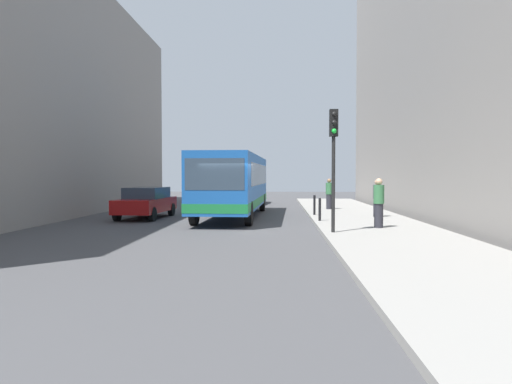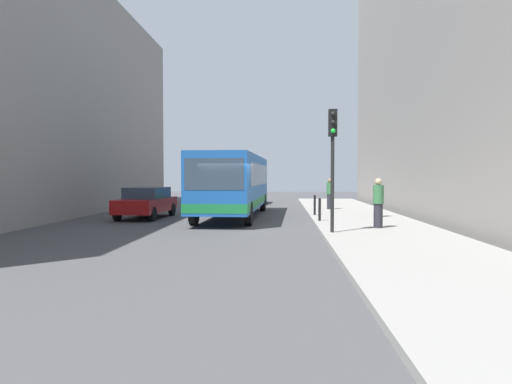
# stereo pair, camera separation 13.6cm
# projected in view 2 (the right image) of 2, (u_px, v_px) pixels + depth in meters

# --- Properties ---
(ground_plane) EXTENTS (80.00, 80.00, 0.00)m
(ground_plane) POSITION_uv_depth(u_px,v_px,m) (235.00, 227.00, 18.47)
(ground_plane) COLOR #424244
(sidewalk) EXTENTS (4.40, 40.00, 0.15)m
(sidewalk) POSITION_uv_depth(u_px,v_px,m) (372.00, 226.00, 18.17)
(sidewalk) COLOR gray
(sidewalk) RESTS_ON ground
(building_left) EXTENTS (7.00, 32.00, 12.52)m
(building_left) POSITION_uv_depth(u_px,v_px,m) (10.00, 90.00, 22.88)
(building_left) COLOR gray
(building_left) RESTS_ON ground
(building_right) EXTENTS (7.00, 32.00, 17.35)m
(building_right) POSITION_uv_depth(u_px,v_px,m) (491.00, 32.00, 21.51)
(building_right) COLOR gray
(building_right) RESTS_ON ground
(bus) EXTENTS (2.90, 11.10, 3.00)m
(bus) POSITION_uv_depth(u_px,v_px,m) (234.00, 182.00, 22.95)
(bus) COLOR #19519E
(bus) RESTS_ON ground
(car_beside_bus) EXTENTS (2.06, 4.49, 1.48)m
(car_beside_bus) POSITION_uv_depth(u_px,v_px,m) (147.00, 202.00, 22.37)
(car_beside_bus) COLOR maroon
(car_beside_bus) RESTS_ON ground
(car_behind_bus) EXTENTS (2.04, 4.48, 1.48)m
(car_behind_bus) POSITION_uv_depth(u_px,v_px,m) (252.00, 193.00, 33.89)
(car_behind_bus) COLOR navy
(car_behind_bus) RESTS_ON ground
(traffic_light) EXTENTS (0.28, 0.33, 4.10)m
(traffic_light) POSITION_uv_depth(u_px,v_px,m) (333.00, 147.00, 15.46)
(traffic_light) COLOR black
(traffic_light) RESTS_ON sidewalk
(bollard_near) EXTENTS (0.11, 0.11, 0.95)m
(bollard_near) POSITION_uv_depth(u_px,v_px,m) (320.00, 209.00, 19.51)
(bollard_near) COLOR black
(bollard_near) RESTS_ON sidewalk
(bollard_mid) EXTENTS (0.11, 0.11, 0.95)m
(bollard_mid) POSITION_uv_depth(u_px,v_px,m) (315.00, 205.00, 22.43)
(bollard_mid) COLOR black
(bollard_mid) RESTS_ON sidewalk
(pedestrian_near_signal) EXTENTS (0.38, 0.38, 1.80)m
(pedestrian_near_signal) POSITION_uv_depth(u_px,v_px,m) (378.00, 203.00, 16.87)
(pedestrian_near_signal) COLOR #26262D
(pedestrian_near_signal) RESTS_ON sidewalk
(pedestrian_mid_sidewalk) EXTENTS (0.38, 0.38, 1.71)m
(pedestrian_mid_sidewalk) POSITION_uv_depth(u_px,v_px,m) (377.00, 198.00, 21.28)
(pedestrian_mid_sidewalk) COLOR #26262D
(pedestrian_mid_sidewalk) RESTS_ON sidewalk
(pedestrian_far_sidewalk) EXTENTS (0.38, 0.38, 1.72)m
(pedestrian_far_sidewalk) POSITION_uv_depth(u_px,v_px,m) (330.00, 194.00, 26.23)
(pedestrian_far_sidewalk) COLOR #26262D
(pedestrian_far_sidewalk) RESTS_ON sidewalk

